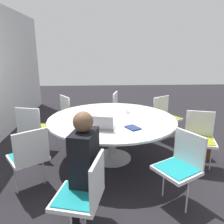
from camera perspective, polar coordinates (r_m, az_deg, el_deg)
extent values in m
plane|color=black|center=(3.82, 0.00, -11.94)|extent=(16.00, 16.00, 0.00)
cylinder|color=#B7B7BC|center=(3.81, 0.00, -11.80)|extent=(0.65, 0.65, 0.02)
cylinder|color=#B7B7BC|center=(3.67, 0.00, -7.02)|extent=(0.13, 0.13, 0.67)
cylinder|color=white|center=(3.54, 0.00, -1.79)|extent=(2.06, 2.06, 0.03)
cube|color=white|center=(2.21, -8.99, -21.25)|extent=(0.53, 0.52, 0.04)
cube|color=teal|center=(2.20, -9.02, -20.71)|extent=(0.47, 0.45, 0.01)
cube|color=white|center=(2.03, -3.86, -17.16)|extent=(0.41, 0.13, 0.40)
cylinder|color=silver|center=(2.49, -7.21, -23.20)|extent=(0.02, 0.02, 0.43)
cube|color=white|center=(2.69, 16.45, -14.37)|extent=(0.59, 0.58, 0.04)
cube|color=teal|center=(2.68, 16.50, -13.89)|extent=(0.52, 0.51, 0.01)
cube|color=white|center=(2.73, 19.55, -9.01)|extent=(0.38, 0.23, 0.40)
cylinder|color=silver|center=(2.73, 19.06, -20.12)|extent=(0.02, 0.02, 0.43)
cylinder|color=silver|center=(2.92, 13.31, -17.05)|extent=(0.02, 0.02, 0.43)
cube|color=white|center=(3.58, 21.98, -7.11)|extent=(0.53, 0.54, 0.04)
cube|color=olive|center=(3.57, 22.02, -6.73)|extent=(0.47, 0.48, 0.01)
cube|color=white|center=(3.69, 21.95, -2.79)|extent=(0.15, 0.41, 0.40)
cylinder|color=silver|center=(3.70, 24.40, -10.62)|extent=(0.02, 0.02, 0.43)
cylinder|color=silver|center=(3.65, 18.75, -10.40)|extent=(0.02, 0.02, 0.43)
cube|color=white|center=(4.52, 14.31, -1.72)|extent=(0.59, 0.60, 0.04)
cube|color=olive|center=(4.51, 14.33, -1.40)|extent=(0.52, 0.52, 0.01)
cube|color=white|center=(4.58, 12.65, 1.50)|extent=(0.25, 0.37, 0.40)
cylinder|color=silver|center=(4.72, 15.54, -4.06)|extent=(0.02, 0.02, 0.43)
cylinder|color=silver|center=(4.46, 12.59, -5.04)|extent=(0.02, 0.02, 0.43)
cube|color=white|center=(4.91, 3.08, 0.18)|extent=(0.53, 0.52, 0.04)
cube|color=#4C5156|center=(4.90, 3.09, 0.47)|extent=(0.47, 0.45, 0.01)
cube|color=white|center=(4.89, 0.85, 2.78)|extent=(0.41, 0.13, 0.40)
cylinder|color=silver|center=(5.15, 3.33, -1.83)|extent=(0.02, 0.02, 0.43)
cylinder|color=silver|center=(4.81, 2.74, -3.11)|extent=(0.02, 0.02, 0.43)
cube|color=white|center=(4.74, -9.87, -0.61)|extent=(0.60, 0.59, 0.04)
cube|color=red|center=(4.73, -9.89, -0.31)|extent=(0.53, 0.52, 0.01)
cube|color=white|center=(4.60, -12.16, 1.61)|extent=(0.37, 0.25, 0.40)
cylinder|color=silver|center=(4.97, -10.68, -2.76)|extent=(0.02, 0.02, 0.43)
cylinder|color=silver|center=(4.66, -8.73, -3.92)|extent=(0.02, 0.02, 0.43)
cube|color=white|center=(4.07, -19.40, -4.07)|extent=(0.51, 0.52, 0.04)
cube|color=olive|center=(4.07, -19.43, -3.73)|extent=(0.45, 0.46, 0.01)
cube|color=white|center=(3.85, -21.07, -1.94)|extent=(0.12, 0.41, 0.40)
cylinder|color=silver|center=(4.25, -21.25, -6.89)|extent=(0.02, 0.02, 0.43)
cylinder|color=silver|center=(4.08, -16.85, -7.41)|extent=(0.02, 0.02, 0.43)
cube|color=white|center=(3.05, -21.06, -11.03)|extent=(0.60, 0.60, 0.04)
cube|color=teal|center=(3.04, -21.11, -10.59)|extent=(0.52, 0.53, 0.01)
cube|color=white|center=(2.79, -20.28, -8.54)|extent=(0.26, 0.36, 0.40)
cylinder|color=silver|center=(3.13, -23.87, -15.63)|extent=(0.02, 0.02, 0.43)
cylinder|color=silver|center=(3.21, -17.48, -14.09)|extent=(0.02, 0.02, 0.43)
cylinder|color=black|center=(2.48, -9.84, -22.85)|extent=(0.10, 0.10, 0.47)
cylinder|color=black|center=(2.62, -8.36, -20.50)|extent=(0.10, 0.10, 0.47)
cube|color=black|center=(2.24, -7.21, -11.64)|extent=(0.40, 0.30, 0.55)
sphere|color=brown|center=(2.10, -7.56, -2.52)|extent=(0.20, 0.20, 0.20)
cube|color=#99999E|center=(3.06, -1.88, -4.28)|extent=(0.28, 0.33, 0.02)
cube|color=#99999E|center=(2.93, -2.34, -2.95)|extent=(0.12, 0.29, 0.20)
cube|color=black|center=(2.93, -2.31, -2.92)|extent=(0.10, 0.26, 0.17)
cube|color=navy|center=(3.08, 5.46, -4.12)|extent=(0.26, 0.23, 0.02)
cylinder|color=white|center=(3.82, 4.02, 0.30)|extent=(0.08, 0.08, 0.08)
cube|color=#513319|center=(4.14, 22.30, -8.75)|extent=(0.36, 0.16, 0.28)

